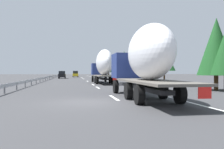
{
  "coord_description": "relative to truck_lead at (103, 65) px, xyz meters",
  "views": [
    {
      "loc": [
        -13.33,
        0.85,
        1.67
      ],
      "look_at": [
        16.67,
        -4.08,
        1.34
      ],
      "focal_mm": 38.65,
      "sensor_mm": 36.0,
      "label": 1
    }
  ],
  "objects": [
    {
      "name": "ground_plane",
      "position": [
        18.37,
        3.6,
        -2.7
      ],
      "size": [
        260.0,
        260.0,
        0.0
      ],
      "primitive_type": "plane",
      "color": "#38383A"
    },
    {
      "name": "lane_stripe_0",
      "position": [
        -19.63,
        1.8,
        -2.7
      ],
      "size": [
        3.2,
        0.2,
        0.01
      ],
      "primitive_type": "cube",
      "color": "white",
      "rests_on": "ground_plane"
    },
    {
      "name": "lane_stripe_1",
      "position": [
        -9.54,
        1.8,
        -2.7
      ],
      "size": [
        3.2,
        0.2,
        0.01
      ],
      "primitive_type": "cube",
      "color": "white",
      "rests_on": "ground_plane"
    },
    {
      "name": "lane_stripe_2",
      "position": [
        -3.56,
        1.8,
        -2.7
      ],
      "size": [
        3.2,
        0.2,
        0.01
      ],
      "primitive_type": "cube",
      "color": "white",
      "rests_on": "ground_plane"
    },
    {
      "name": "lane_stripe_3",
      "position": [
        8.35,
        1.8,
        -2.7
      ],
      "size": [
        3.2,
        0.2,
        0.01
      ],
      "primitive_type": "cube",
      "color": "white",
      "rests_on": "ground_plane"
    },
    {
      "name": "lane_stripe_4",
      "position": [
        22.84,
        1.8,
        -2.7
      ],
      "size": [
        3.2,
        0.2,
        0.01
      ],
      "primitive_type": "cube",
      "color": "white",
      "rests_on": "ground_plane"
    },
    {
      "name": "lane_stripe_5",
      "position": [
        30.08,
        1.8,
        -2.7
      ],
      "size": [
        3.2,
        0.2,
        0.01
      ],
      "primitive_type": "cube",
      "color": "white",
      "rests_on": "ground_plane"
    },
    {
      "name": "lane_stripe_6",
      "position": [
        38.25,
        1.8,
        -2.7
      ],
      "size": [
        3.2,
        0.2,
        0.01
      ],
      "primitive_type": "cube",
      "color": "white",
      "rests_on": "ground_plane"
    },
    {
      "name": "lane_stripe_7",
      "position": [
        54.67,
        1.8,
        -2.7
      ],
      "size": [
        3.2,
        0.2,
        0.01
      ],
      "primitive_type": "cube",
      "color": "white",
      "rests_on": "ground_plane"
    },
    {
      "name": "lane_stripe_8",
      "position": [
        65.36,
        1.8,
        -2.7
      ],
      "size": [
        3.2,
        0.2,
        0.01
      ],
      "primitive_type": "cube",
      "color": "white",
      "rests_on": "ground_plane"
    },
    {
      "name": "edge_line_right",
      "position": [
        23.37,
        -1.9,
        -2.7
      ],
      "size": [
        110.0,
        0.2,
        0.01
      ],
      "primitive_type": "cube",
      "color": "white",
      "rests_on": "ground_plane"
    },
    {
      "name": "truck_lead",
      "position": [
        0.0,
        0.0,
        0.0
      ],
      "size": [
        14.29,
        2.55,
        4.83
      ],
      "color": "navy",
      "rests_on": "ground_plane"
    },
    {
      "name": "truck_trailing",
      "position": [
        -20.36,
        -0.0,
        -0.23
      ],
      "size": [
        12.18,
        2.55,
        4.44
      ],
      "color": "navy",
      "rests_on": "ground_plane"
    },
    {
      "name": "car_yellow_coupe",
      "position": [
        43.4,
        3.52,
        -1.72
      ],
      "size": [
        4.36,
        1.8,
        1.99
      ],
      "color": "gold",
      "rests_on": "ground_plane"
    },
    {
      "name": "car_black_suv",
      "position": [
        27.49,
        7.06,
        -1.75
      ],
      "size": [
        4.72,
        1.77,
        1.9
      ],
      "color": "black",
      "rests_on": "ground_plane"
    },
    {
      "name": "car_white_van",
      "position": [
        58.08,
        3.37,
        -1.76
      ],
      "size": [
        4.7,
        1.88,
        1.87
      ],
      "color": "white",
      "rests_on": "ground_plane"
    },
    {
      "name": "road_sign",
      "position": [
        18.24,
        -3.1,
        -0.63
      ],
      "size": [
        0.1,
        0.9,
        2.99
      ],
      "color": "gray",
      "rests_on": "ground_plane"
    },
    {
      "name": "tree_0",
      "position": [
        4.96,
        -8.81,
        0.35
      ],
      "size": [
        2.65,
        2.65,
        4.85
      ],
      "color": "#472D19",
      "rests_on": "ground_plane"
    },
    {
      "name": "tree_1",
      "position": [
        -14.82,
        -8.51,
        1.28
      ],
      "size": [
        3.42,
        3.42,
        6.62
      ],
      "color": "#472D19",
      "rests_on": "ground_plane"
    },
    {
      "name": "tree_2",
      "position": [
        37.62,
        -6.44,
        1.6
      ],
      "size": [
        3.42,
        3.42,
        7.04
      ],
      "color": "#472D19",
      "rests_on": "ground_plane"
    },
    {
      "name": "tree_3",
      "position": [
        0.18,
        -9.47,
        0.94
      ],
      "size": [
        3.37,
        3.37,
        5.46
      ],
      "color": "#472D19",
      "rests_on": "ground_plane"
    },
    {
      "name": "tree_5",
      "position": [
        27.21,
        -9.02,
        1.66
      ],
      "size": [
        2.79,
        2.79,
        7.22
      ],
      "color": "#472D19",
      "rests_on": "ground_plane"
    },
    {
      "name": "guardrail_median",
      "position": [
        21.37,
        9.6,
        -2.13
      ],
      "size": [
        94.0,
        0.1,
        0.76
      ],
      "color": "#9EA0A5",
      "rests_on": "ground_plane"
    }
  ]
}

